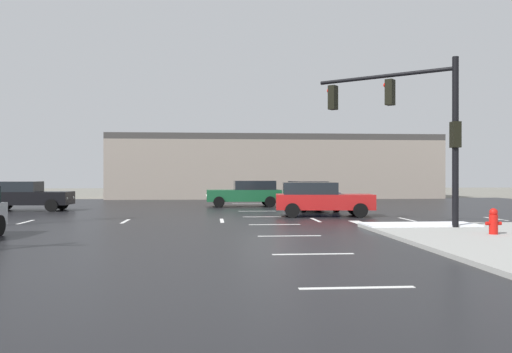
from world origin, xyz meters
TOP-DOWN VIEW (x-y plane):
  - ground_plane at (0.00, 0.00)m, footprint 120.00×120.00m
  - road_asphalt at (0.00, 0.00)m, footprint 44.00×44.00m
  - snow_strip_curbside at (5.00, -4.00)m, footprint 4.00×1.60m
  - lane_markings at (1.20, -1.38)m, footprint 36.15×36.15m
  - traffic_signal_mast at (4.85, -3.82)m, footprint 4.19×3.66m
  - fire_hydrant at (6.10, -7.10)m, footprint 0.48×0.26m
  - strip_building_background at (2.94, 24.15)m, footprint 27.33×8.00m
  - sedan_red at (2.64, 2.17)m, footprint 4.67×2.40m
  - sedan_black at (-12.48, 7.48)m, footprint 4.60×2.18m
  - sedan_green at (-0.28, 10.40)m, footprint 4.57×2.09m
  - sedan_navy at (2.98, 6.59)m, footprint 2.37×4.66m

SIDE VIEW (x-z plane):
  - ground_plane at x=0.00m, z-range 0.00..0.00m
  - road_asphalt at x=0.00m, z-range 0.00..0.02m
  - lane_markings at x=1.20m, z-range 0.02..0.03m
  - snow_strip_curbside at x=5.00m, z-range 0.14..0.20m
  - fire_hydrant at x=6.10m, z-range 0.14..0.93m
  - sedan_red at x=2.64m, z-range 0.06..1.64m
  - sedan_black at x=-12.48m, z-range 0.06..1.64m
  - sedan_green at x=-0.28m, z-range 0.06..1.64m
  - sedan_navy at x=2.98m, z-range 0.06..1.64m
  - strip_building_background at x=2.94m, z-range 0.00..5.28m
  - traffic_signal_mast at x=4.85m, z-range 1.14..7.04m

